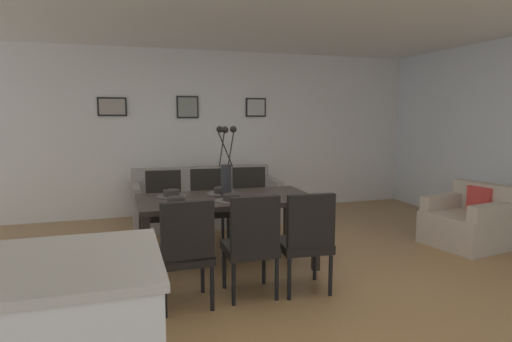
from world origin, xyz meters
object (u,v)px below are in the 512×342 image
(dining_chair_near_left, at_px, (186,248))
(armchair, at_px, (468,222))
(dining_chair_far_left, at_px, (252,241))
(dining_chair_mid_left, at_px, (306,237))
(dining_chair_far_right, at_px, (209,203))
(bowl_far_left, at_px, (231,197))
(dining_chair_near_right, at_px, (164,206))
(sofa, at_px, (206,204))
(bowl_near_right, at_px, (171,192))
(framed_picture_center, at_px, (188,107))
(dining_chair_mid_right, at_px, (251,200))
(bowl_near_left, at_px, (176,200))
(dining_table, at_px, (226,204))
(centerpiece_vase, at_px, (226,170))
(framed_picture_left, at_px, (112,107))
(framed_picture_right, at_px, (256,107))
(bowl_far_right, at_px, (222,190))

(dining_chair_near_left, xyz_separation_m, armchair, (3.54, 0.70, -0.23))
(dining_chair_far_left, relative_size, dining_chair_mid_left, 1.00)
(dining_chair_far_right, distance_m, bowl_far_left, 1.09)
(dining_chair_near_right, height_order, sofa, dining_chair_near_right)
(dining_chair_near_right, xyz_separation_m, bowl_near_right, (0.02, -0.64, 0.27))
(armchair, distance_m, framed_picture_center, 4.30)
(dining_chair_near_right, distance_m, armchair, 3.70)
(dining_chair_near_left, bearing_deg, bowl_near_right, 89.16)
(dining_chair_near_left, height_order, dining_chair_mid_right, same)
(dining_chair_mid_right, bearing_deg, dining_chair_far_right, 179.77)
(dining_chair_far_right, distance_m, dining_chair_mid_left, 1.82)
(bowl_far_left, bearing_deg, dining_chair_far_right, 91.05)
(bowl_near_left, distance_m, sofa, 2.26)
(dining_chair_near_left, height_order, dining_chair_mid_left, same)
(dining_table, bearing_deg, armchair, -3.53)
(sofa, distance_m, armchair, 3.52)
(bowl_near_right, distance_m, framed_picture_center, 2.60)
(dining_chair_near_right, height_order, bowl_near_left, dining_chair_near_right)
(dining_chair_far_left, height_order, bowl_far_left, dining_chair_far_left)
(centerpiece_vase, distance_m, framed_picture_left, 2.89)
(framed_picture_left, bearing_deg, framed_picture_right, 0.00)
(bowl_near_left, relative_size, bowl_far_right, 1.00)
(dining_chair_near_right, distance_m, dining_chair_far_right, 0.54)
(dining_chair_far_right, bearing_deg, bowl_far_left, -88.95)
(bowl_near_left, height_order, bowl_far_right, same)
(bowl_near_left, bearing_deg, dining_chair_mid_left, -33.23)
(bowl_far_right, bearing_deg, framed_picture_center, 90.00)
(centerpiece_vase, xyz_separation_m, bowl_far_left, (-0.00, -0.21, -0.24))
(dining_chair_near_right, xyz_separation_m, armchair, (3.54, -1.03, -0.23))
(dining_table, distance_m, framed_picture_right, 3.00)
(armchair, bearing_deg, dining_chair_far_right, 161.06)
(bowl_far_left, xyz_separation_m, framed_picture_center, (0.00, 2.78, 0.93))
(dining_chair_near_left, bearing_deg, framed_picture_left, 99.41)
(framed_picture_left, distance_m, framed_picture_center, 1.13)
(dining_chair_mid_right, distance_m, bowl_near_left, 1.52)
(dining_chair_mid_right, xyz_separation_m, bowl_near_right, (-1.06, -0.64, 0.27))
(dining_chair_mid_right, distance_m, centerpiece_vase, 1.11)
(dining_chair_mid_left, height_order, centerpiece_vase, centerpiece_vase)
(dining_chair_mid_right, height_order, sofa, dining_chair_mid_right)
(dining_chair_far_right, height_order, framed_picture_left, framed_picture_left)
(bowl_near_left, bearing_deg, dining_chair_far_left, -48.93)
(centerpiece_vase, height_order, framed_picture_center, framed_picture_center)
(dining_chair_far_left, distance_m, dining_chair_mid_right, 1.77)
(bowl_far_right, xyz_separation_m, sofa, (0.15, 1.68, -0.50))
(centerpiece_vase, relative_size, bowl_far_left, 4.32)
(dining_chair_near_right, bearing_deg, framed_picture_left, 108.20)
(dining_chair_far_left, distance_m, dining_chair_far_right, 1.70)
(dining_chair_far_left, xyz_separation_m, bowl_far_right, (-0.02, 1.06, 0.27))
(dining_table, bearing_deg, bowl_near_right, 158.93)
(centerpiece_vase, relative_size, framed_picture_center, 2.11)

